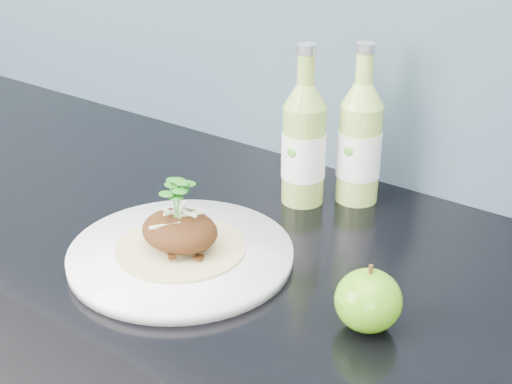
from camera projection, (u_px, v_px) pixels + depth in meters
dinner_plate at (181, 254)px, 0.95m from camera, size 0.30×0.30×0.02m
pork_taco at (180, 229)px, 0.93m from camera, size 0.17×0.17×0.10m
green_apple at (368, 301)px, 0.80m from camera, size 0.10×0.10×0.08m
cider_bottle_left at (304, 145)px, 1.07m from camera, size 0.08×0.08×0.25m
cider_bottle_right at (360, 143)px, 1.08m from camera, size 0.09×0.09×0.25m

